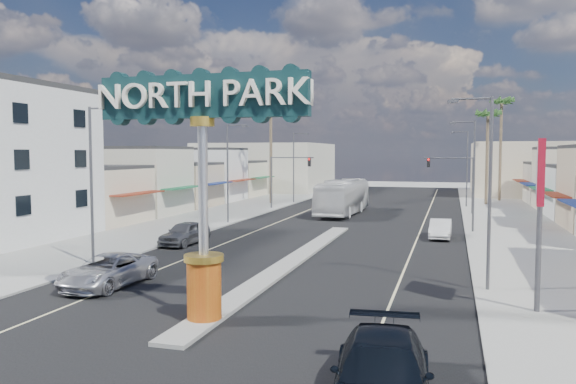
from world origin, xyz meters
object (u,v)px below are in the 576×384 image
Objects in this scene: palm_right_far at (502,107)px; car_parked_left at (185,233)px; gateway_sign at (203,166)px; streetlight_r_mid at (472,170)px; streetlight_l_far at (295,164)px; streetlight_l_mid at (229,168)px; traffic_signal_right at (455,173)px; palm_left_far at (271,112)px; car_parked_right at (440,229)px; bank_pylon_sign at (541,182)px; city_bus at (343,197)px; suv_right at (382,376)px; streetlight_l_near at (94,177)px; streetlight_r_near at (486,183)px; suv_left at (108,271)px; palm_right_mid at (488,119)px; streetlight_r_far at (466,164)px; traffic_signal_left at (286,172)px.

palm_right_far reaches higher than car_parked_left.
gateway_sign reaches higher than streetlight_r_mid.
streetlight_l_far and streetlight_r_mid have the same top height.
streetlight_l_mid is 1.89× the size of car_parked_left.
palm_right_far reaches higher than traffic_signal_right.
palm_left_far is 33.57m from car_parked_right.
bank_pylon_sign is at bearing -24.61° from car_parked_left.
palm_left_far is (-2.57, -2.00, 6.43)m from streetlight_l_far.
suv_right is at bearing -75.98° from city_bus.
streetlight_l_near reaches higher than traffic_signal_right.
streetlight_r_near is 1.00× the size of streetlight_r_mid.
suv_left is at bearing -166.92° from streetlight_r_near.
palm_right_far reaches higher than car_parked_right.
palm_right_far is (2.00, 6.00, 1.78)m from palm_right_mid.
streetlight_r_far is 24.38m from palm_left_far.
traffic_signal_left is 0.67× the size of streetlight_r_far.
car_parked_left is at bearing -87.57° from streetlight_l_far.
suv_left is (-17.32, -46.02, -4.29)m from streetlight_r_far.
traffic_signal_left is at bearing -143.33° from palm_right_far.
palm_right_mid is 31.70m from car_parked_right.
car_parked_left is at bearing -125.23° from traffic_signal_right.
traffic_signal_right is 0.99× the size of suv_right.
streetlight_r_far is 49.36m from suv_left.
car_parked_left is at bearing -83.05° from streetlight_l_mid.
palm_right_far is (4.57, 10.00, 7.32)m from streetlight_r_far.
streetlight_r_far is (20.87, 0.00, 0.00)m from streetlight_l_far.
palm_left_far is at bearing 100.62° from suv_left.
gateway_sign is at bearing -69.58° from streetlight_l_mid.
streetlight_r_near is 46.80m from palm_left_far.
gateway_sign is at bearing -142.45° from streetlight_r_near.
palm_left_far reaches higher than streetlight_l_mid.
palm_left_far reaches higher than streetlight_r_near.
city_bus is at bearing 139.61° from streetlight_r_mid.
gateway_sign is at bearing -103.53° from palm_right_mid.
streetlight_r_near is at bearing -43.79° from streetlight_l_mid.
palm_left_far reaches higher than city_bus.
streetlight_l_far reaches higher than traffic_signal_right.
suv_left is at bearing -112.92° from traffic_signal_right.
palm_right_mid is 23.24m from city_bus.
streetlight_l_far reaches higher than suv_right.
palm_left_far is 30.48m from palm_right_far.
streetlight_r_mid is 0.69× the size of palm_left_far.
palm_right_mid is 0.86× the size of palm_right_far.
streetlight_r_mid reaches higher than suv_right.
gateway_sign is 1.02× the size of streetlight_r_mid.
traffic_signal_left is 18.37m from traffic_signal_right.
traffic_signal_left is (-9.18, 42.02, -1.65)m from gateway_sign.
bank_pylon_sign is (1.83, -3.27, 0.24)m from streetlight_r_near.
car_parked_left is at bearing -82.82° from palm_left_far.
streetlight_l_far is 1.00× the size of streetlight_r_far.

